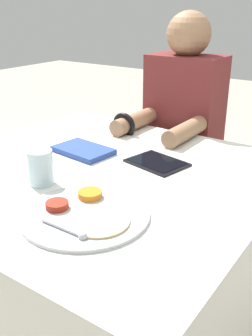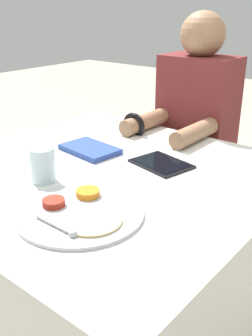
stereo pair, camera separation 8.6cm
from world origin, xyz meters
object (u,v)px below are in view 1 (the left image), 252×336
object	(u,v)px
tablet_device	(157,163)
drinking_glass	(41,167)
red_notebook	(83,151)
thali_tray	(85,214)
person_diner	(181,155)

from	to	relation	value
tablet_device	drinking_glass	xyz separation A→B (m)	(-0.21, -0.34, 0.05)
red_notebook	drinking_glass	xyz separation A→B (m)	(0.07, -0.27, 0.05)
thali_tray	red_notebook	world-z (taller)	thali_tray
red_notebook	drinking_glass	distance (m)	0.29
thali_tray	tablet_device	xyz separation A→B (m)	(-0.03, 0.41, -0.00)
red_notebook	tablet_device	bearing A→B (deg)	13.01
thali_tray	person_diner	distance (m)	0.96
thali_tray	person_diner	size ratio (longest dim) A/B	0.27
person_diner	red_notebook	bearing A→B (deg)	-101.17
tablet_device	drinking_glass	bearing A→B (deg)	-121.33
thali_tray	tablet_device	world-z (taller)	thali_tray
thali_tray	drinking_glass	bearing A→B (deg)	162.25
thali_tray	person_diner	bearing A→B (deg)	101.91
person_diner	tablet_device	bearing A→B (deg)	-72.13
red_notebook	drinking_glass	size ratio (longest dim) A/B	2.07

